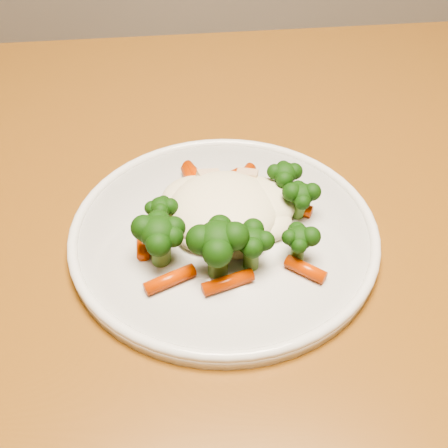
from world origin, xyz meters
name	(u,v)px	position (x,y,z in m)	size (l,w,h in m)	color
dining_table	(222,279)	(-0.09, 0.25, 0.66)	(1.39, 1.00, 0.75)	brown
plate	(224,234)	(-0.08, 0.23, 0.76)	(0.29, 0.29, 0.01)	white
meal	(222,216)	(-0.09, 0.22, 0.79)	(0.18, 0.18, 0.05)	#F9EFC7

